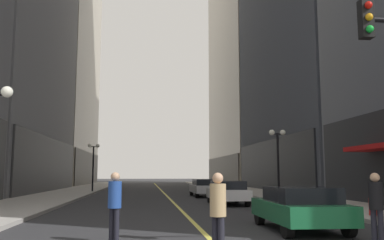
{
  "coord_description": "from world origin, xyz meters",
  "views": [
    {
      "loc": [
        -1.74,
        -5.36,
        1.72
      ],
      "look_at": [
        1.61,
        24.1,
        5.58
      ],
      "focal_mm": 38.64,
      "sensor_mm": 36.0,
      "label": 1
    }
  ],
  "objects_px": {
    "pedestrian_in_tan_trench": "(218,208)",
    "street_lamp_left_far": "(93,157)",
    "pedestrian_in_blue_hoodie": "(115,201)",
    "pedestrian_in_black_coat": "(376,203)",
    "car_green": "(299,207)",
    "fire_hydrant_right": "(373,209)",
    "car_white": "(228,192)",
    "street_lamp_right_mid": "(278,149)",
    "car_silver": "(204,187)"
  },
  "relations": [
    {
      "from": "pedestrian_in_tan_trench",
      "to": "street_lamp_left_far",
      "type": "relative_size",
      "value": 0.39
    },
    {
      "from": "pedestrian_in_blue_hoodie",
      "to": "pedestrian_in_black_coat",
      "type": "height_order",
      "value": "pedestrian_in_blue_hoodie"
    },
    {
      "from": "street_lamp_left_far",
      "to": "car_green",
      "type": "bearing_deg",
      "value": -70.22
    },
    {
      "from": "car_green",
      "to": "pedestrian_in_blue_hoodie",
      "type": "relative_size",
      "value": 2.44
    },
    {
      "from": "pedestrian_in_blue_hoodie",
      "to": "pedestrian_in_tan_trench",
      "type": "height_order",
      "value": "pedestrian_in_blue_hoodie"
    },
    {
      "from": "pedestrian_in_blue_hoodie",
      "to": "street_lamp_left_far",
      "type": "relative_size",
      "value": 0.4
    },
    {
      "from": "pedestrian_in_blue_hoodie",
      "to": "pedestrian_in_black_coat",
      "type": "bearing_deg",
      "value": -9.91
    },
    {
      "from": "pedestrian_in_black_coat",
      "to": "fire_hydrant_right",
      "type": "height_order",
      "value": "pedestrian_in_black_coat"
    },
    {
      "from": "fire_hydrant_right",
      "to": "pedestrian_in_tan_trench",
      "type": "bearing_deg",
      "value": -137.5
    },
    {
      "from": "car_white",
      "to": "pedestrian_in_tan_trench",
      "type": "xyz_separation_m",
      "value": [
        -3.11,
        -14.44,
        0.3
      ]
    },
    {
      "from": "car_green",
      "to": "pedestrian_in_blue_hoodie",
      "type": "xyz_separation_m",
      "value": [
        -5.45,
        -1.53,
        0.31
      ]
    },
    {
      "from": "car_white",
      "to": "fire_hydrant_right",
      "type": "relative_size",
      "value": 5.46
    },
    {
      "from": "car_white",
      "to": "pedestrian_in_black_coat",
      "type": "xyz_separation_m",
      "value": [
        1.03,
        -13.3,
        0.3
      ]
    },
    {
      "from": "street_lamp_right_mid",
      "to": "fire_hydrant_right",
      "type": "relative_size",
      "value": 5.54
    },
    {
      "from": "pedestrian_in_blue_hoodie",
      "to": "car_green",
      "type": "bearing_deg",
      "value": 15.69
    },
    {
      "from": "car_white",
      "to": "street_lamp_left_far",
      "type": "height_order",
      "value": "street_lamp_left_far"
    },
    {
      "from": "street_lamp_left_far",
      "to": "street_lamp_right_mid",
      "type": "xyz_separation_m",
      "value": [
        12.8,
        -13.67,
        0.0
      ]
    },
    {
      "from": "car_green",
      "to": "pedestrian_in_black_coat",
      "type": "xyz_separation_m",
      "value": [
        0.95,
        -2.65,
        0.3
      ]
    },
    {
      "from": "street_lamp_right_mid",
      "to": "car_green",
      "type": "bearing_deg",
      "value": -105.57
    },
    {
      "from": "car_white",
      "to": "pedestrian_in_blue_hoodie",
      "type": "relative_size",
      "value": 2.49
    },
    {
      "from": "pedestrian_in_black_coat",
      "to": "street_lamp_left_far",
      "type": "relative_size",
      "value": 0.39
    },
    {
      "from": "car_green",
      "to": "car_silver",
      "type": "bearing_deg",
      "value": 90.61
    },
    {
      "from": "street_lamp_right_mid",
      "to": "pedestrian_in_tan_trench",
      "type": "bearing_deg",
      "value": -112.34
    },
    {
      "from": "car_green",
      "to": "street_lamp_right_mid",
      "type": "relative_size",
      "value": 0.97
    },
    {
      "from": "car_white",
      "to": "car_silver",
      "type": "relative_size",
      "value": 0.92
    },
    {
      "from": "car_silver",
      "to": "pedestrian_in_blue_hoodie",
      "type": "bearing_deg",
      "value": -104.42
    },
    {
      "from": "pedestrian_in_blue_hoodie",
      "to": "pedestrian_in_tan_trench",
      "type": "bearing_deg",
      "value": -44.78
    },
    {
      "from": "car_green",
      "to": "street_lamp_left_far",
      "type": "distance_m",
      "value": 27.77
    },
    {
      "from": "pedestrian_in_blue_hoodie",
      "to": "pedestrian_in_tan_trench",
      "type": "xyz_separation_m",
      "value": [
        2.27,
        -2.25,
        -0.01
      ]
    },
    {
      "from": "pedestrian_in_tan_trench",
      "to": "pedestrian_in_black_coat",
      "type": "bearing_deg",
      "value": 15.29
    },
    {
      "from": "car_green",
      "to": "fire_hydrant_right",
      "type": "distance_m",
      "value": 4.82
    },
    {
      "from": "street_lamp_left_far",
      "to": "street_lamp_right_mid",
      "type": "bearing_deg",
      "value": -46.89
    },
    {
      "from": "street_lamp_right_mid",
      "to": "street_lamp_left_far",
      "type": "bearing_deg",
      "value": 133.11
    },
    {
      "from": "street_lamp_left_far",
      "to": "fire_hydrant_right",
      "type": "bearing_deg",
      "value": -60.25
    },
    {
      "from": "car_silver",
      "to": "pedestrian_in_black_coat",
      "type": "bearing_deg",
      "value": -86.95
    },
    {
      "from": "car_green",
      "to": "pedestrian_in_blue_hoodie",
      "type": "height_order",
      "value": "pedestrian_in_blue_hoodie"
    },
    {
      "from": "car_white",
      "to": "car_silver",
      "type": "height_order",
      "value": "same"
    },
    {
      "from": "fire_hydrant_right",
      "to": "car_white",
      "type": "bearing_deg",
      "value": 116.95
    },
    {
      "from": "car_white",
      "to": "fire_hydrant_right",
      "type": "distance_m",
      "value": 8.87
    },
    {
      "from": "street_lamp_left_far",
      "to": "street_lamp_right_mid",
      "type": "height_order",
      "value": "same"
    },
    {
      "from": "pedestrian_in_tan_trench",
      "to": "fire_hydrant_right",
      "type": "xyz_separation_m",
      "value": [
        7.13,
        6.53,
        -0.62
      ]
    },
    {
      "from": "car_white",
      "to": "pedestrian_in_tan_trench",
      "type": "distance_m",
      "value": 14.77
    },
    {
      "from": "street_lamp_right_mid",
      "to": "car_white",
      "type": "bearing_deg",
      "value": -154.33
    },
    {
      "from": "car_silver",
      "to": "pedestrian_in_black_coat",
      "type": "relative_size",
      "value": 2.73
    },
    {
      "from": "car_green",
      "to": "street_lamp_right_mid",
      "type": "bearing_deg",
      "value": 74.43
    },
    {
      "from": "street_lamp_left_far",
      "to": "street_lamp_right_mid",
      "type": "relative_size",
      "value": 1.0
    },
    {
      "from": "car_green",
      "to": "fire_hydrant_right",
      "type": "xyz_separation_m",
      "value": [
        3.94,
        2.75,
        -0.32
      ]
    },
    {
      "from": "pedestrian_in_blue_hoodie",
      "to": "street_lamp_right_mid",
      "type": "bearing_deg",
      "value": 57.35
    },
    {
      "from": "street_lamp_left_far",
      "to": "pedestrian_in_black_coat",
      "type": "bearing_deg",
      "value": -70.23
    },
    {
      "from": "pedestrian_in_black_coat",
      "to": "street_lamp_left_far",
      "type": "bearing_deg",
      "value": 109.77
    }
  ]
}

